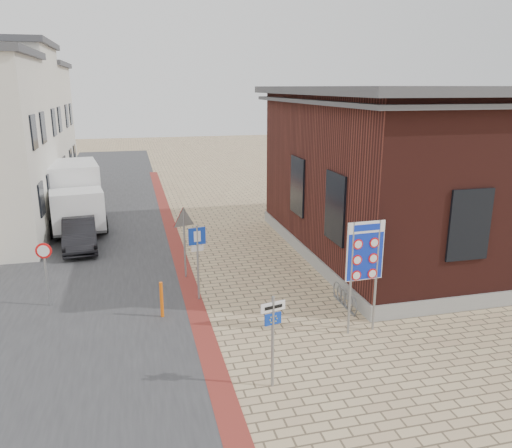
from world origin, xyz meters
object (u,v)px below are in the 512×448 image
border_sign (365,253)px  essen_sign (273,328)px  box_truck (75,195)px  sedan (80,234)px  bollard (162,300)px  parking_sign (197,250)px

border_sign → essen_sign: border_sign is taller
box_truck → essen_sign: bearing=-78.1°
box_truck → border_sign: border_sign is taller
sedan → box_truck: bearing=91.7°
sedan → box_truck: 4.03m
sedan → bollard: size_ratio=3.45×
box_truck → bollard: box_truck is taller
box_truck → parking_sign: size_ratio=2.43×
essen_sign → parking_sign: 5.42m
essen_sign → parking_sign: size_ratio=0.89×
essen_sign → parking_sign: (-1.00, 5.32, 0.25)m
essen_sign → sedan: bearing=100.6°
sedan → border_sign: border_sign is taller
box_truck → bollard: (3.47, -11.57, -1.03)m
border_sign → parking_sign: size_ratio=1.29×
border_sign → bollard: bearing=153.9°
parking_sign → essen_sign: bearing=-89.5°
sedan → essen_sign: (5.25, -11.98, 0.84)m
essen_sign → bollard: essen_sign is taller
box_truck → sedan: bearing=-91.0°
parking_sign → bollard: 2.00m
box_truck → essen_sign: (5.73, -15.87, -0.11)m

